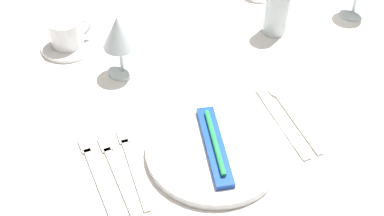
# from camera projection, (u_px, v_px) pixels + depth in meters

# --- Properties ---
(dining_table) EXTENTS (1.80, 1.11, 0.74)m
(dining_table) POSITION_uv_depth(u_px,v_px,m) (175.00, 96.00, 1.29)
(dining_table) COLOR white
(dining_table) RESTS_ON ground
(dinner_plate) EXTENTS (0.28, 0.28, 0.02)m
(dinner_plate) POSITION_uv_depth(u_px,v_px,m) (214.00, 151.00, 1.05)
(dinner_plate) COLOR white
(dinner_plate) RESTS_ON dining_table
(toothbrush_package) EXTENTS (0.08, 0.21, 0.02)m
(toothbrush_package) POSITION_uv_depth(u_px,v_px,m) (215.00, 145.00, 1.03)
(toothbrush_package) COLOR blue
(toothbrush_package) RESTS_ON dinner_plate
(fork_outer) EXTENTS (0.03, 0.22, 0.00)m
(fork_outer) POSITION_uv_depth(u_px,v_px,m) (132.00, 164.00, 1.03)
(fork_outer) COLOR beige
(fork_outer) RESTS_ON dining_table
(fork_inner) EXTENTS (0.02, 0.23, 0.00)m
(fork_inner) POSITION_uv_depth(u_px,v_px,m) (117.00, 174.00, 1.01)
(fork_inner) COLOR beige
(fork_inner) RESTS_ON dining_table
(fork_salad) EXTENTS (0.03, 0.23, 0.00)m
(fork_salad) POSITION_uv_depth(u_px,v_px,m) (97.00, 176.00, 1.01)
(fork_salad) COLOR beige
(fork_salad) RESTS_ON dining_table
(dinner_knife) EXTENTS (0.02, 0.22, 0.00)m
(dinner_knife) POSITION_uv_depth(u_px,v_px,m) (283.00, 124.00, 1.11)
(dinner_knife) COLOR beige
(dinner_knife) RESTS_ON dining_table
(spoon_soup) EXTENTS (0.03, 0.22, 0.01)m
(spoon_soup) POSITION_uv_depth(u_px,v_px,m) (288.00, 110.00, 1.14)
(spoon_soup) COLOR beige
(spoon_soup) RESTS_ON dining_table
(saucer_right) EXTENTS (0.14, 0.14, 0.01)m
(saucer_right) POSITION_uv_depth(u_px,v_px,m) (69.00, 45.00, 1.30)
(saucer_right) COLOR white
(saucer_right) RESTS_ON dining_table
(coffee_cup_right) EXTENTS (0.10, 0.08, 0.07)m
(coffee_cup_right) POSITION_uv_depth(u_px,v_px,m) (67.00, 32.00, 1.27)
(coffee_cup_right) COLOR white
(coffee_cup_right) RESTS_ON saucer_right
(wine_glass_centre) EXTENTS (0.08, 0.08, 0.16)m
(wine_glass_centre) POSITION_uv_depth(u_px,v_px,m) (118.00, 35.00, 1.16)
(wine_glass_centre) COLOR silver
(wine_glass_centre) RESTS_ON dining_table
(drink_tumbler) EXTENTS (0.06, 0.06, 0.13)m
(drink_tumbler) POSITION_uv_depth(u_px,v_px,m) (277.00, 9.00, 1.30)
(drink_tumbler) COLOR silver
(drink_tumbler) RESTS_ON dining_table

